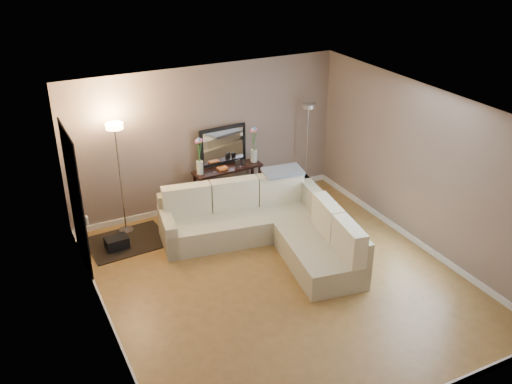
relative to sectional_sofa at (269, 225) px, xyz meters
name	(u,v)px	position (x,y,z in m)	size (l,w,h in m)	color
floor	(280,281)	(-0.33, -1.01, -0.35)	(5.00, 5.50, 0.01)	olive
ceiling	(284,111)	(-0.33, -1.01, 2.26)	(5.00, 5.50, 0.01)	white
wall_back	(206,138)	(-0.33, 1.75, 0.96)	(5.00, 0.02, 2.60)	gray
wall_front	(418,316)	(-0.33, -3.77, 0.96)	(5.00, 0.02, 2.60)	gray
wall_left	(98,245)	(-2.84, -1.01, 0.96)	(0.02, 5.50, 2.60)	gray
wall_right	(424,169)	(2.18, -1.01, 0.96)	(0.02, 5.50, 2.60)	gray
baseboard_back	(209,202)	(-0.33, 1.73, -0.29)	(5.00, 0.03, 0.10)	white
baseboard_left	(112,327)	(-2.82, -1.01, -0.29)	(0.03, 5.50, 0.10)	white
baseboard_right	(413,239)	(2.15, -1.01, -0.29)	(0.03, 5.50, 0.10)	white
doorway	(76,201)	(-2.81, 0.69, 0.76)	(0.02, 1.20, 2.20)	black
switch_plate	(87,221)	(-2.81, -0.16, 0.86)	(0.02, 0.08, 0.12)	white
sectional_sofa	(269,225)	(0.00, 0.00, 0.00)	(2.75, 2.91, 0.93)	beige
throw_blanket	(283,171)	(0.56, 0.57, 0.61)	(0.67, 0.38, 0.05)	gray
console_table	(224,186)	(-0.14, 1.47, 0.10)	(1.29, 0.42, 0.78)	black
leaning_mirror	(223,146)	(-0.07, 1.63, 0.81)	(0.90, 0.10, 0.70)	black
table_decor	(228,167)	(-0.06, 1.43, 0.48)	(0.54, 0.13, 0.13)	orange
flower_vase_left	(199,159)	(-0.59, 1.44, 0.73)	(0.15, 0.12, 0.67)	silver
flower_vase_right	(254,147)	(0.48, 1.50, 0.73)	(0.15, 0.12, 0.67)	silver
floor_lamp_lit	(118,157)	(-1.98, 1.44, 1.02)	(0.29, 0.29, 1.93)	silver
floor_lamp_unlit	(308,131)	(1.56, 1.42, 0.90)	(0.29, 0.29, 1.76)	silver
charcoal_rug	(128,242)	(-2.06, 1.07, -0.34)	(1.26, 0.94, 0.02)	black
black_bag	(117,244)	(-2.25, 0.95, -0.25)	(0.36, 0.25, 0.23)	black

